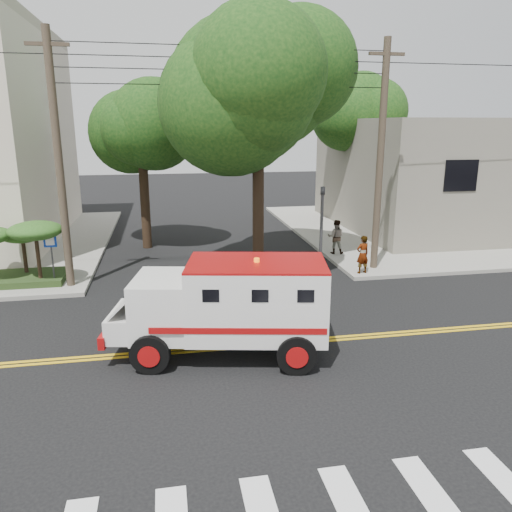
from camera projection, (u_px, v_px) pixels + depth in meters
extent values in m
plane|color=black|center=(248.00, 346.00, 13.65)|extent=(100.00, 100.00, 0.00)
cube|color=gray|center=(439.00, 228.00, 28.83)|extent=(17.00, 17.00, 0.15)
cube|color=slate|center=(463.00, 173.00, 28.78)|extent=(14.00, 12.00, 6.00)
cylinder|color=#382D23|center=(59.00, 165.00, 17.21)|extent=(0.28, 0.28, 9.00)
cylinder|color=#382D23|center=(380.00, 160.00, 19.50)|extent=(0.28, 0.28, 9.00)
cylinder|color=black|center=(258.00, 188.00, 19.19)|extent=(0.44, 0.44, 7.00)
sphere|color=black|center=(258.00, 92.00, 18.30)|extent=(5.32, 5.32, 5.32)
sphere|color=black|center=(294.00, 75.00, 17.63)|extent=(4.56, 4.56, 4.56)
cylinder|color=black|center=(144.00, 191.00, 23.81)|extent=(0.44, 0.44, 5.60)
sphere|color=black|center=(141.00, 130.00, 23.09)|extent=(3.92, 3.92, 3.92)
sphere|color=black|center=(159.00, 121.00, 22.60)|extent=(3.36, 3.36, 3.36)
cylinder|color=black|center=(344.00, 175.00, 29.59)|extent=(0.44, 0.44, 5.95)
sphere|color=black|center=(346.00, 123.00, 28.83)|extent=(4.20, 4.20, 4.20)
sphere|color=black|center=(366.00, 114.00, 28.30)|extent=(3.60, 3.60, 3.60)
cylinder|color=#3F3F42|center=(321.00, 233.00, 19.18)|extent=(0.12, 0.12, 3.60)
imported|color=#3F3F42|center=(322.00, 199.00, 18.83)|extent=(0.15, 0.18, 0.90)
cylinder|color=#3F3F42|center=(53.00, 262.00, 18.19)|extent=(0.06, 0.06, 2.00)
cube|color=#0C33A5|center=(50.00, 241.00, 17.93)|extent=(0.45, 0.03, 0.45)
cube|color=#1E3314|center=(22.00, 278.00, 18.72)|extent=(3.20, 2.00, 0.24)
cylinder|color=black|center=(25.00, 255.00, 18.92)|extent=(0.14, 0.14, 1.36)
ellipsoid|color=#1E4A16|center=(22.00, 235.00, 18.72)|extent=(1.55, 1.55, 0.54)
cylinder|color=black|center=(38.00, 256.00, 18.14)|extent=(0.14, 0.14, 1.68)
ellipsoid|color=#1E4A16|center=(35.00, 231.00, 17.90)|extent=(1.91, 1.91, 0.66)
cube|color=silver|center=(257.00, 299.00, 12.72)|extent=(3.79, 2.67, 1.86)
cube|color=silver|center=(163.00, 305.00, 12.79)|extent=(1.77, 2.19, 1.51)
cube|color=black|center=(136.00, 290.00, 12.70)|extent=(0.34, 1.49, 0.62)
cube|color=silver|center=(128.00, 321.00, 12.91)|extent=(1.13, 1.90, 0.62)
cube|color=#990B0C|center=(112.00, 329.00, 12.98)|extent=(0.52, 1.90, 0.31)
cube|color=#990B0C|center=(257.00, 263.00, 12.47)|extent=(3.79, 2.67, 0.05)
cylinder|color=black|center=(150.00, 354.00, 12.06)|extent=(1.01, 0.47, 0.98)
cylinder|color=black|center=(165.00, 322.00, 13.98)|extent=(1.01, 0.47, 0.98)
cylinder|color=black|center=(297.00, 355.00, 12.02)|extent=(1.01, 0.47, 0.98)
cylinder|color=black|center=(292.00, 323.00, 13.94)|extent=(1.01, 0.47, 0.98)
imported|color=gray|center=(363.00, 254.00, 19.61)|extent=(0.62, 0.48, 1.52)
imported|color=gray|center=(336.00, 237.00, 22.63)|extent=(0.90, 0.80, 1.55)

